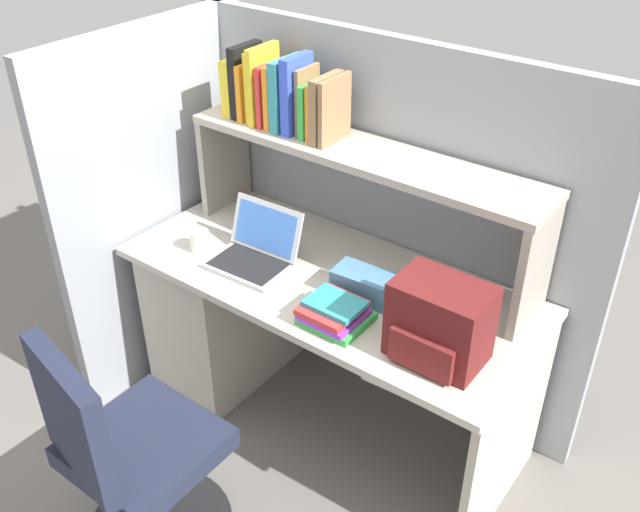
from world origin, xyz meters
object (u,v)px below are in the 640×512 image
backpack (439,323)px  office_chair (132,467)px  computer_mouse (399,310)px  laptop (255,252)px  paper_cup (200,241)px  tissue_box (364,284)px

backpack → office_chair: backpack is taller
computer_mouse → backpack: bearing=-5.2°
laptop → computer_mouse: bearing=5.4°
paper_cup → office_chair: 0.90m
tissue_box → backpack: bearing=-23.8°
laptop → backpack: backpack is taller
laptop → backpack: size_ratio=1.08×
computer_mouse → paper_cup: 0.86m
paper_cup → office_chair: (0.37, -0.73, -0.38)m
office_chair → backpack: bearing=-121.6°
office_chair → tissue_box: bearing=-98.6°
computer_mouse → paper_cup: paper_cup is taller
backpack → office_chair: (-0.69, -0.73, -0.47)m
laptop → computer_mouse: size_ratio=3.11×
paper_cup → tissue_box: bearing=11.2°
backpack → computer_mouse: 0.27m
backpack → paper_cup: 1.06m
backpack → laptop: bearing=175.7°
computer_mouse → office_chair: 1.04m
paper_cup → computer_mouse: bearing=8.3°
laptop → paper_cup: (-0.23, -0.07, -0.01)m
backpack → tissue_box: bearing=160.4°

